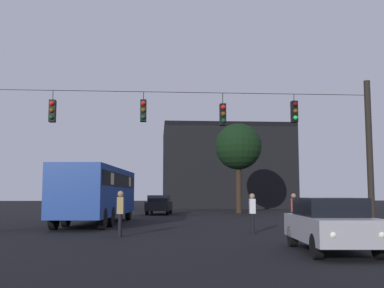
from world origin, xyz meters
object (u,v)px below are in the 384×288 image
object	(u,v)px
tree_left_silhouette	(238,147)
pedestrian_crossing_left	(120,210)
pedestrian_crossing_right	(294,209)
car_far_left	(159,204)
car_near_right	(330,223)
city_bus	(98,189)
pedestrian_crossing_center	(252,211)

from	to	relation	value
tree_left_silhouette	pedestrian_crossing_left	bearing A→B (deg)	-111.27
pedestrian_crossing_left	tree_left_silhouette	distance (m)	23.23
pedestrian_crossing_left	pedestrian_crossing_right	bearing A→B (deg)	20.53
car_far_left	tree_left_silhouette	world-z (taller)	tree_left_silhouette
car_near_right	pedestrian_crossing_left	size ratio (longest dim) A/B	2.54
car_near_right	city_bus	bearing A→B (deg)	122.24
car_far_left	pedestrian_crossing_center	xyz separation A→B (m)	(3.81, -18.38, 0.13)
city_bus	car_near_right	world-z (taller)	city_bus
pedestrian_crossing_left	pedestrian_crossing_right	distance (m)	8.14
city_bus	pedestrian_crossing_center	xyz separation A→B (m)	(7.18, -6.58, -0.94)
city_bus	pedestrian_crossing_center	bearing A→B (deg)	-42.48
car_far_left	tree_left_silhouette	xyz separation A→B (m)	(6.72, 1.75, 4.82)
car_near_right	pedestrian_crossing_right	world-z (taller)	pedestrian_crossing_right
city_bus	car_far_left	distance (m)	12.32
pedestrian_crossing_left	tree_left_silhouette	bearing A→B (deg)	68.73
pedestrian_crossing_left	pedestrian_crossing_center	xyz separation A→B (m)	(5.35, 1.09, -0.06)
city_bus	car_near_right	bearing A→B (deg)	-57.76
city_bus	tree_left_silhouette	world-z (taller)	tree_left_silhouette
city_bus	tree_left_silhouette	distance (m)	17.31
car_far_left	pedestrian_crossing_left	bearing A→B (deg)	-94.53
car_near_right	pedestrian_crossing_center	world-z (taller)	pedestrian_crossing_center
pedestrian_crossing_right	tree_left_silhouette	world-z (taller)	tree_left_silhouette
city_bus	car_near_right	distance (m)	15.30
city_bus	car_far_left	size ratio (longest dim) A/B	2.50
car_near_right	tree_left_silhouette	bearing A→B (deg)	85.78
city_bus	pedestrian_crossing_left	distance (m)	7.93
city_bus	pedestrian_crossing_left	bearing A→B (deg)	-76.56
pedestrian_crossing_center	tree_left_silhouette	bearing A→B (deg)	81.78
pedestrian_crossing_center	car_near_right	bearing A→B (deg)	-81.40
car_near_right	pedestrian_crossing_left	distance (m)	8.21
pedestrian_crossing_left	tree_left_silhouette	world-z (taller)	tree_left_silhouette
car_far_left	pedestrian_crossing_right	xyz separation A→B (m)	(6.09, -16.61, 0.13)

